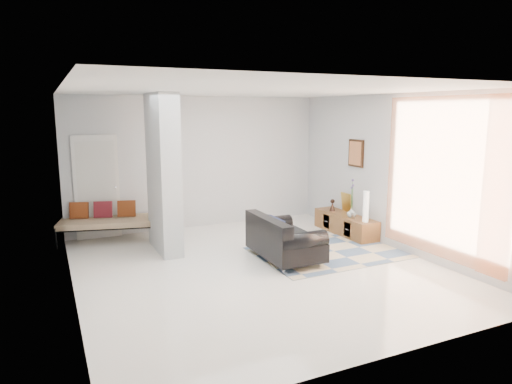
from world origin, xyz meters
name	(u,v)px	position (x,y,z in m)	size (l,w,h in m)	color
floor	(258,268)	(0.00, 0.00, 0.00)	(6.00, 6.00, 0.00)	white
ceiling	(258,90)	(0.00, 0.00, 2.80)	(6.00, 6.00, 0.00)	white
wall_back	(198,163)	(0.00, 3.00, 1.40)	(6.00, 6.00, 0.00)	silver
wall_front	(390,225)	(0.00, -3.00, 1.40)	(6.00, 6.00, 0.00)	silver
wall_left	(68,196)	(-2.75, 0.00, 1.40)	(6.00, 6.00, 0.00)	silver
wall_right	(396,172)	(2.75, 0.00, 1.40)	(6.00, 6.00, 0.00)	silver
partition_column	(163,174)	(-1.10, 1.60, 1.40)	(0.35, 1.20, 2.80)	#B3B9BB
hallway_door	(97,187)	(-2.10, 2.96, 1.02)	(0.85, 0.06, 2.04)	silver
curtain	(443,178)	(2.67, -1.15, 1.45)	(2.55, 2.55, 0.00)	#FF8143
wall_art	(356,153)	(2.72, 1.13, 1.65)	(0.04, 0.45, 0.55)	#311B0D
media_console	(345,224)	(2.52, 1.14, 0.21)	(0.45, 1.64, 0.80)	brown
loveseat	(282,239)	(0.54, 0.20, 0.36)	(0.86, 1.46, 0.76)	silver
daybed	(110,220)	(-1.92, 2.63, 0.41)	(2.06, 1.24, 0.77)	black
area_rug	(334,251)	(1.60, 0.20, 0.01)	(2.76, 1.84, 0.01)	#C0B292
cylinder_lamp	(366,207)	(2.50, 0.48, 0.70)	(0.11, 0.11, 0.59)	white
bronze_figurine	(332,205)	(2.47, 1.54, 0.53)	(0.13, 0.13, 0.25)	black
vase	(351,213)	(2.47, 0.88, 0.50)	(0.18, 0.18, 0.19)	silver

